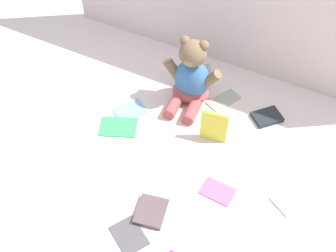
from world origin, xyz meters
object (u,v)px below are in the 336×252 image
(book_case_3, at_px, (151,212))
(book_case_4, at_px, (267,117))
(book_case_6, at_px, (290,199))
(book_case_5, at_px, (214,126))
(book_case_1, at_px, (218,191))
(teddy_bear, at_px, (191,78))
(book_case_10, at_px, (129,235))
(book_case_9, at_px, (118,127))
(book_case_2, at_px, (131,111))
(book_case_7, at_px, (197,73))
(book_case_8, at_px, (224,100))

(book_case_3, height_order, book_case_4, same)
(book_case_3, relative_size, book_case_6, 0.99)
(book_case_5, xyz_separation_m, book_case_6, (0.33, -0.13, -0.06))
(book_case_1, height_order, book_case_5, book_case_5)
(teddy_bear, relative_size, book_case_10, 2.42)
(teddy_bear, xyz_separation_m, book_case_10, (0.09, -0.64, -0.10))
(book_case_1, distance_m, book_case_6, 0.24)
(book_case_4, distance_m, book_case_9, 0.57)
(book_case_2, distance_m, book_case_10, 0.53)
(book_case_3, height_order, book_case_7, book_case_3)
(book_case_2, bearing_deg, book_case_3, -21.77)
(book_case_5, xyz_separation_m, book_case_8, (-0.04, 0.19, -0.06))
(book_case_2, bearing_deg, book_case_5, 34.31)
(book_case_7, relative_size, book_case_10, 1.06)
(book_case_6, xyz_separation_m, book_case_9, (-0.67, 0.01, -0.00))
(book_case_1, distance_m, book_case_2, 0.48)
(book_case_2, height_order, book_case_10, same)
(book_case_1, relative_size, book_case_4, 1.04)
(book_case_1, distance_m, book_case_4, 0.40)
(book_case_6, xyz_separation_m, book_case_7, (-0.53, 0.42, 0.00))
(book_case_9, bearing_deg, book_case_5, 86.17)
(book_case_1, distance_m, book_case_3, 0.24)
(book_case_4, height_order, book_case_6, book_case_4)
(book_case_5, bearing_deg, book_case_3, -106.91)
(book_case_4, relative_size, book_case_5, 0.82)
(teddy_bear, height_order, book_case_9, teddy_bear)
(book_case_2, xyz_separation_m, book_case_6, (0.67, -0.10, 0.00))
(book_case_8, xyz_separation_m, book_case_10, (-0.04, -0.68, -0.00))
(book_case_4, xyz_separation_m, book_case_10, (-0.22, -0.67, -0.00))
(book_case_1, xyz_separation_m, book_case_4, (0.04, 0.39, 0.00))
(book_case_6, bearing_deg, book_case_3, 63.27)
(teddy_bear, xyz_separation_m, book_case_1, (0.27, -0.36, -0.10))
(book_case_2, bearing_deg, book_case_8, 65.89)
(book_case_6, bearing_deg, book_case_7, -7.85)
(book_case_1, height_order, book_case_6, same)
(teddy_bear, relative_size, book_case_3, 2.60)
(teddy_bear, bearing_deg, book_case_5, -47.07)
(book_case_2, relative_size, book_case_3, 1.10)
(teddy_bear, distance_m, book_case_1, 0.46)
(book_case_6, distance_m, book_case_7, 0.68)
(book_case_7, height_order, book_case_8, book_case_7)
(book_case_1, bearing_deg, book_case_8, -157.17)
(teddy_bear, bearing_deg, book_case_7, 98.61)
(book_case_10, bearing_deg, book_case_9, 66.44)
(book_case_2, distance_m, book_case_8, 0.37)
(book_case_2, relative_size, book_case_6, 1.09)
(book_case_7, distance_m, book_case_8, 0.18)
(book_case_2, relative_size, book_case_4, 1.14)
(teddy_bear, distance_m, book_case_2, 0.27)
(book_case_10, bearing_deg, book_case_7, 39.85)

